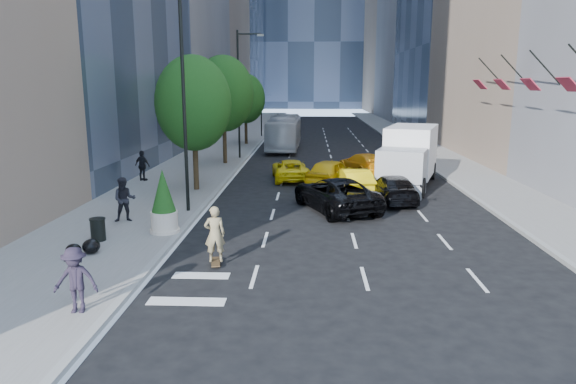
{
  "coord_description": "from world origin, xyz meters",
  "views": [
    {
      "loc": [
        -0.76,
        -19.36,
        5.99
      ],
      "look_at": [
        -1.66,
        1.54,
        1.6
      ],
      "focal_mm": 32.0,
      "sensor_mm": 36.0,
      "label": 1
    }
  ],
  "objects_px": {
    "city_bus": "(284,132)",
    "trash_can": "(98,230)",
    "skateboarder": "(215,238)",
    "box_truck": "(409,156)",
    "black_sedan_mercedes": "(392,188)",
    "planter_shrub": "(164,202)",
    "black_sedan_lincoln": "(336,194)"
  },
  "relations": [
    {
      "from": "skateboarder",
      "to": "box_truck",
      "type": "bearing_deg",
      "value": -133.03
    },
    {
      "from": "skateboarder",
      "to": "planter_shrub",
      "type": "relative_size",
      "value": 0.75
    },
    {
      "from": "black_sedan_lincoln",
      "to": "planter_shrub",
      "type": "distance_m",
      "value": 8.49
    },
    {
      "from": "black_sedan_mercedes",
      "to": "planter_shrub",
      "type": "relative_size",
      "value": 1.87
    },
    {
      "from": "skateboarder",
      "to": "city_bus",
      "type": "relative_size",
      "value": 0.17
    },
    {
      "from": "box_truck",
      "to": "skateboarder",
      "type": "bearing_deg",
      "value": -103.89
    },
    {
      "from": "skateboarder",
      "to": "trash_can",
      "type": "distance_m",
      "value": 5.35
    },
    {
      "from": "black_sedan_lincoln",
      "to": "city_bus",
      "type": "relative_size",
      "value": 0.51
    },
    {
      "from": "trash_can",
      "to": "skateboarder",
      "type": "bearing_deg",
      "value": -23.45
    },
    {
      "from": "skateboarder",
      "to": "planter_shrub",
      "type": "bearing_deg",
      "value": -62.28
    },
    {
      "from": "skateboarder",
      "to": "black_sedan_mercedes",
      "type": "height_order",
      "value": "skateboarder"
    },
    {
      "from": "planter_shrub",
      "to": "city_bus",
      "type": "bearing_deg",
      "value": 83.23
    },
    {
      "from": "skateboarder",
      "to": "black_sedan_mercedes",
      "type": "bearing_deg",
      "value": -137.59
    },
    {
      "from": "black_sedan_lincoln",
      "to": "city_bus",
      "type": "distance_m",
      "value": 24.33
    },
    {
      "from": "box_truck",
      "to": "trash_can",
      "type": "distance_m",
      "value": 18.56
    },
    {
      "from": "skateboarder",
      "to": "planter_shrub",
      "type": "xyz_separation_m",
      "value": [
        -2.68,
        3.38,
        0.41
      ]
    },
    {
      "from": "box_truck",
      "to": "black_sedan_mercedes",
      "type": "bearing_deg",
      "value": -91.63
    },
    {
      "from": "black_sedan_lincoln",
      "to": "box_truck",
      "type": "height_order",
      "value": "box_truck"
    },
    {
      "from": "black_sedan_lincoln",
      "to": "trash_can",
      "type": "distance_m",
      "value": 11.02
    },
    {
      "from": "skateboarder",
      "to": "black_sedan_mercedes",
      "type": "relative_size",
      "value": 0.4
    },
    {
      "from": "box_truck",
      "to": "city_bus",
      "type": "bearing_deg",
      "value": 133.6
    },
    {
      "from": "box_truck",
      "to": "black_sedan_lincoln",
      "type": "bearing_deg",
      "value": -107.85
    },
    {
      "from": "city_bus",
      "to": "trash_can",
      "type": "xyz_separation_m",
      "value": [
        -5.61,
        -29.91,
        -1.0
      ]
    },
    {
      "from": "box_truck",
      "to": "trash_can",
      "type": "height_order",
      "value": "box_truck"
    },
    {
      "from": "skateboarder",
      "to": "black_sedan_mercedes",
      "type": "distance_m",
      "value": 12.44
    },
    {
      "from": "skateboarder",
      "to": "black_sedan_lincoln",
      "type": "xyz_separation_m",
      "value": [
        4.42,
        8.0,
        -0.16
      ]
    },
    {
      "from": "black_sedan_lincoln",
      "to": "city_bus",
      "type": "xyz_separation_m",
      "value": [
        -3.7,
        24.03,
        0.77
      ]
    },
    {
      "from": "skateboarder",
      "to": "planter_shrub",
      "type": "height_order",
      "value": "planter_shrub"
    },
    {
      "from": "city_bus",
      "to": "trash_can",
      "type": "bearing_deg",
      "value": -99.51
    },
    {
      "from": "planter_shrub",
      "to": "black_sedan_lincoln",
      "type": "bearing_deg",
      "value": 33.07
    },
    {
      "from": "black_sedan_lincoln",
      "to": "black_sedan_mercedes",
      "type": "distance_m",
      "value": 3.61
    },
    {
      "from": "trash_can",
      "to": "planter_shrub",
      "type": "bearing_deg",
      "value": 29.56
    }
  ]
}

